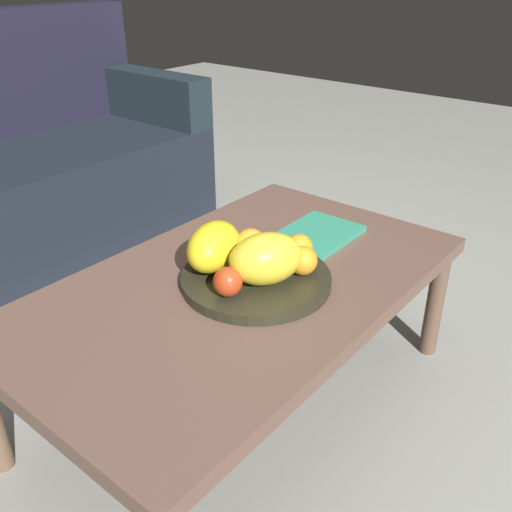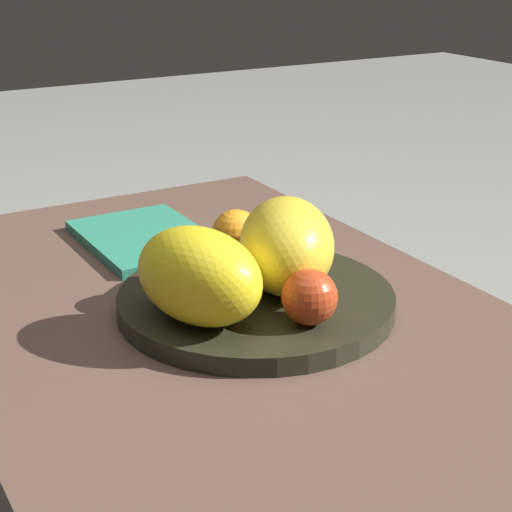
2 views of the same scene
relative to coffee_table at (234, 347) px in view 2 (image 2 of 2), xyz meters
The scene contains 10 objects.
coffee_table is the anchor object (origin of this frame).
fruit_bowl 0.07m from the coffee_table, 73.88° to the right, with size 0.36×0.36×0.03m, color black.
melon_large_front 0.15m from the coffee_table, 92.31° to the right, with size 0.18×0.12×0.12m, color yellow.
melon_smaller_beside 0.14m from the coffee_table, 114.03° to the left, with size 0.17×0.12×0.12m, color yellow.
orange_front 0.18m from the coffee_table, 30.14° to the right, with size 0.07×0.07×0.07m, color orange.
orange_left 0.13m from the coffee_table, 19.22° to the left, with size 0.08×0.08×0.08m, color orange.
orange_right 0.18m from the coffee_table, 55.28° to the right, with size 0.07×0.07×0.07m, color orange.
apple_front 0.15m from the coffee_table, 153.69° to the right, with size 0.07×0.07×0.07m, color #B13817.
banana_bunch 0.10m from the coffee_table, 65.85° to the left, with size 0.17×0.16×0.06m.
magazine 0.32m from the coffee_table, ahead, with size 0.25×0.18×0.02m, color #2F8869.
Camera 2 is at (-0.83, 0.45, 0.84)m, focal length 57.57 mm.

